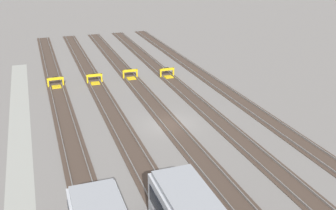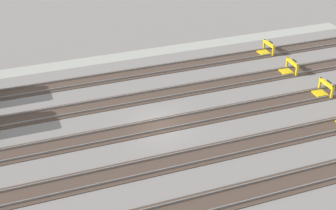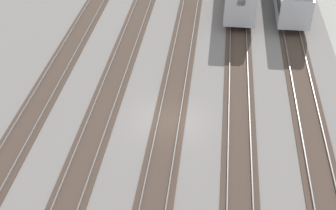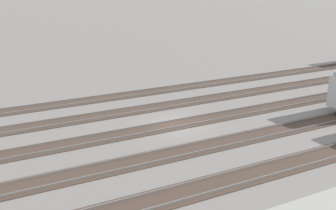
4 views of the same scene
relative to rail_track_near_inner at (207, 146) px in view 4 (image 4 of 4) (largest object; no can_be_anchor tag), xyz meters
The scene contains 6 objects.
ground_plane 4.77m from the rail_track_near_inner, 90.00° to the left, with size 400.00×400.00×0.00m, color gray.
rail_track_nearest 4.77m from the rail_track_near_inner, 90.00° to the right, with size 90.00×2.23×0.21m.
rail_track_near_inner is the anchor object (origin of this frame).
rail_track_middle 4.77m from the rail_track_near_inner, 90.00° to the left, with size 90.00×2.24×0.21m.
rail_track_far_inner 9.54m from the rail_track_near_inner, 90.00° to the left, with size 90.00×2.23×0.21m.
rail_track_farthest 14.31m from the rail_track_near_inner, 90.00° to the left, with size 90.00×2.23×0.21m.
Camera 4 is at (-13.94, -26.15, 11.41)m, focal length 42.00 mm.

